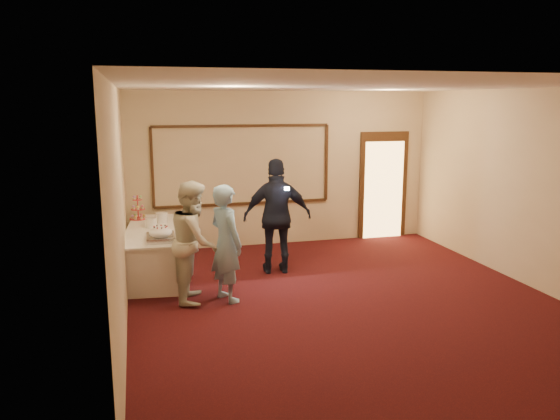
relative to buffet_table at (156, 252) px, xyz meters
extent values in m
plane|color=black|center=(2.54, -2.06, -0.39)|extent=(7.00, 7.00, 0.00)
cube|color=beige|center=(2.54, 1.44, 1.11)|extent=(6.00, 0.04, 3.00)
cube|color=beige|center=(2.54, -5.56, 1.11)|extent=(6.00, 0.04, 3.00)
cube|color=beige|center=(-0.46, -2.06, 1.11)|extent=(0.04, 7.00, 3.00)
cube|color=beige|center=(5.54, -2.06, 1.11)|extent=(0.04, 7.00, 3.00)
cube|color=white|center=(2.54, -2.06, 2.61)|extent=(6.00, 7.00, 0.04)
cube|color=#352010|center=(1.74, 1.41, 0.46)|extent=(3.40, 0.04, 0.05)
cube|color=#352010|center=(1.74, 1.41, 1.96)|extent=(3.40, 0.04, 0.05)
cube|color=#352010|center=(0.04, 1.41, 1.21)|extent=(0.05, 0.04, 1.50)
cube|color=#352010|center=(3.44, 1.41, 1.21)|extent=(0.05, 0.04, 1.50)
cube|color=#352010|center=(4.69, 1.40, 0.71)|extent=(1.05, 0.06, 2.20)
cube|color=#FFBF66|center=(4.69, 1.37, 0.61)|extent=(0.85, 0.02, 2.00)
cube|color=white|center=(0.00, 0.00, -0.02)|extent=(1.05, 2.33, 0.74)
cube|color=white|center=(0.00, 0.00, 0.37)|extent=(1.16, 2.46, 0.03)
cube|color=#B0B2B7|center=(0.05, -0.78, 0.40)|extent=(0.41, 0.52, 0.04)
ellipsoid|color=silver|center=(0.05, -0.78, 0.50)|extent=(0.34, 0.34, 0.15)
cube|color=silver|center=(0.17, -0.63, 0.43)|extent=(0.17, 0.34, 0.01)
cylinder|color=#D03F42|center=(-0.25, 0.85, 0.59)|extent=(0.02, 0.02, 0.42)
cylinder|color=#D03F42|center=(-0.25, 0.85, 0.39)|extent=(0.32, 0.32, 0.01)
cylinder|color=#D03F42|center=(-0.25, 0.85, 0.56)|extent=(0.24, 0.24, 0.01)
cylinder|color=#D03F42|center=(-0.25, 0.85, 0.73)|extent=(0.17, 0.17, 0.01)
cylinder|color=white|center=(-0.05, 0.12, 0.46)|extent=(0.19, 0.19, 0.15)
cylinder|color=white|center=(-0.05, 0.12, 0.54)|extent=(0.20, 0.20, 0.01)
cylinder|color=white|center=(0.13, 0.44, 0.46)|extent=(0.19, 0.19, 0.16)
cylinder|color=white|center=(0.13, 0.44, 0.55)|extent=(0.20, 0.20, 0.01)
cylinder|color=white|center=(0.11, -0.38, 0.39)|extent=(0.27, 0.27, 0.01)
cylinder|color=brown|center=(0.11, -0.38, 0.42)|extent=(0.23, 0.23, 0.04)
imported|color=#89BBDF|center=(0.92, -1.46, 0.45)|extent=(0.62, 0.73, 1.68)
imported|color=beige|center=(0.50, -1.32, 0.47)|extent=(0.80, 0.94, 1.72)
imported|color=black|center=(1.95, -0.39, 0.56)|extent=(1.17, 0.62, 1.90)
cube|color=white|center=(2.04, -0.68, 1.07)|extent=(0.08, 0.06, 0.05)
camera|label=1|loc=(-0.26, -8.86, 2.42)|focal=35.00mm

